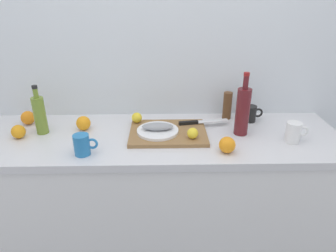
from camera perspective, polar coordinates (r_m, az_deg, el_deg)
The scene contains 18 objects.
back_wall at distance 1.85m, azimuth -1.99°, elevation 12.64°, with size 3.20×0.05×2.50m, color silver.
kitchen_counter at distance 1.90m, azimuth -1.73°, elevation -13.95°, with size 2.00×0.60×0.90m.
cutting_board at distance 1.66m, azimuth -0.00°, elevation -1.25°, with size 0.41×0.31×0.02m, color olive.
white_plate at distance 1.65m, azimuth -1.81°, elevation -0.86°, with size 0.22×0.22×0.01m, color white.
fish_fillet at distance 1.63m, azimuth -1.82°, elevation -0.05°, with size 0.17×0.07×0.04m, color gray.
chef_knife at distance 1.75m, azimuth 5.54°, elevation 0.73°, with size 0.29×0.07×0.02m.
lemon_0 at distance 1.76m, azimuth -5.86°, elevation 1.56°, with size 0.06×0.06×0.06m, color yellow.
lemon_1 at distance 1.57m, azimuth 4.63°, elevation -1.36°, with size 0.06×0.06×0.06m, color yellow.
olive_oil_bottle at distance 1.78m, azimuth -22.85°, elevation 2.02°, with size 0.06×0.06×0.27m.
wine_bottle at distance 1.67m, azimuth 13.79°, elevation 2.83°, with size 0.07×0.07×0.34m.
coffee_mug_0 at distance 1.69m, azimuth 22.44°, elevation -1.10°, with size 0.12×0.08×0.11m.
coffee_mug_1 at distance 1.51m, azimuth -15.71°, elevation -3.38°, with size 0.12×0.08×0.10m.
coffee_mug_2 at distance 1.87m, azimuth 15.11°, elevation 2.27°, with size 0.12×0.08×0.10m.
orange_0 at distance 1.77m, azimuth -15.53°, elevation 0.52°, with size 0.08×0.08×0.08m, color orange.
orange_1 at distance 1.95m, azimuth -24.70°, elevation 1.40°, with size 0.08×0.08×0.08m, color orange.
orange_2 at distance 1.80m, azimuth -26.18°, elevation -0.95°, with size 0.07×0.07×0.07m, color orange.
orange_3 at distance 1.50m, azimuth 11.00°, elevation -3.48°, with size 0.08×0.08×0.08m, color orange.
pepper_mill at distance 1.87m, azimuth 11.02°, elevation 3.77°, with size 0.05×0.05×0.16m, color brown.
Camera 1 is at (0.02, -1.48, 1.64)m, focal length 32.61 mm.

